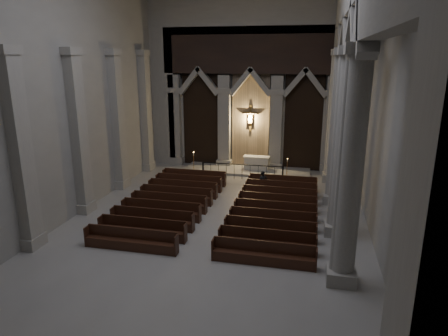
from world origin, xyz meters
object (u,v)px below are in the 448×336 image
at_px(candle_stand_right, 287,172).
at_px(altar_rail, 242,169).
at_px(pews, 221,209).
at_px(worshipper, 263,183).
at_px(candle_stand_left, 194,167).
at_px(altar, 256,163).

bearing_deg(candle_stand_right, altar_rail, -157.27).
relative_size(pews, worshipper, 7.05).
distance_m(altar_rail, candle_stand_left, 3.59).
height_order(altar, pews, altar).
distance_m(altar, altar_rail, 2.17).
bearing_deg(candle_stand_left, altar_rail, -13.76).
distance_m(pews, worshipper, 3.99).
relative_size(altar, candle_stand_right, 1.40).
height_order(altar_rail, pews, altar_rail).
height_order(altar, candle_stand_right, candle_stand_right).
xyz_separation_m(pews, worshipper, (1.65, 3.61, 0.38)).
bearing_deg(candle_stand_right, altar, 156.64).
xyz_separation_m(altar, candle_stand_right, (2.14, -0.92, -0.26)).
bearing_deg(pews, candle_stand_left, 116.69).
distance_m(altar, candle_stand_left, 4.28).
distance_m(candle_stand_left, pews, 7.74).
xyz_separation_m(candle_stand_left, worshipper, (5.12, -3.31, 0.27)).
xyz_separation_m(altar, candle_stand_left, (-4.10, -1.23, -0.22)).
distance_m(altar, pews, 8.17).
xyz_separation_m(altar_rail, candle_stand_left, (-3.48, 0.85, -0.30)).
relative_size(candle_stand_right, worshipper, 0.95).
xyz_separation_m(altar_rail, worshipper, (1.65, -2.45, -0.02)).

